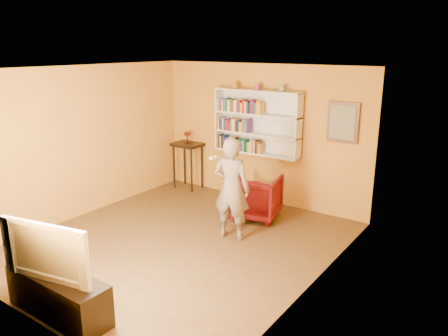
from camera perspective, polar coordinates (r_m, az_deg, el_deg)
The scene contains 16 objects.
room_shell at distance 6.71m, azimuth -6.19°, elevation -1.81°, with size 5.30×5.80×2.88m.
bookshelf at distance 8.47m, azimuth 4.53°, elevation 5.97°, with size 1.80×0.29×1.23m.
books_row_lower at distance 8.66m, azimuth 2.04°, elevation 3.12°, with size 1.01×0.19×0.27m.
books_row_middle at distance 8.66m, azimuth 1.32°, elevation 5.66°, with size 0.72×0.19×0.26m.
books_row_upper at distance 8.53m, azimuth 2.06°, elevation 8.08°, with size 1.00×0.19×0.27m.
ornament_left at distance 8.60m, azimuth 1.54°, elevation 10.73°, with size 0.09×0.09×0.12m, color olive.
ornament_centre at distance 8.33m, azimuth 4.45°, elevation 10.50°, with size 0.08×0.08×0.11m, color #99334C.
ornament_right at distance 8.09m, azimuth 7.58°, elevation 10.22°, with size 0.08×0.08×0.10m, color slate.
framed_painting at distance 7.80m, azimuth 15.27°, elevation 5.77°, with size 0.55×0.05×0.70m.
console_table at distance 9.45m, azimuth -4.78°, elevation 2.24°, with size 0.61×0.47×1.00m.
ruby_lustre at distance 9.37m, azimuth -4.83°, elevation 4.34°, with size 0.15×0.15×0.25m.
armchair at distance 7.92m, azimuth 4.14°, elevation -3.77°, with size 0.83×0.85×0.77m, color #46050C.
person at distance 6.92m, azimuth 0.99°, elevation -2.75°, with size 0.61×0.40×1.66m, color #6A594E.
game_remote at distance 6.67m, azimuth -1.40°, elevation 1.37°, with size 0.04×0.15×0.04m, color white.
tv_cabinet at distance 5.58m, azimuth -20.82°, elevation -15.23°, with size 1.42×0.43×0.51m, color black.
television at distance 5.30m, azimuth -21.45°, elevation -9.69°, with size 1.18×0.16×0.68m, color black.
Camera 1 is at (4.25, -4.78, 3.03)m, focal length 35.00 mm.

